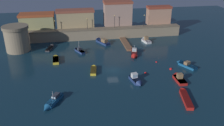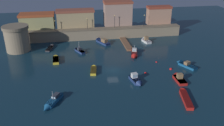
{
  "view_description": "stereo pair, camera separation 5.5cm",
  "coord_description": "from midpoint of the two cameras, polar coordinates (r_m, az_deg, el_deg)",
  "views": [
    {
      "loc": [
        -8.32,
        -48.82,
        24.38
      ],
      "look_at": [
        0.0,
        1.27,
        1.23
      ],
      "focal_mm": 38.81,
      "sensor_mm": 36.0,
      "label": 1
    },
    {
      "loc": [
        -8.27,
        -48.83,
        24.38
      ],
      "look_at": [
        0.0,
        1.27,
        1.23
      ],
      "focal_mm": 38.81,
      "sensor_mm": 36.0,
      "label": 2
    }
  ],
  "objects": [
    {
      "name": "moored_boat_3",
      "position": [
        52.87,
        15.33,
        -3.35
      ],
      "size": [
        1.77,
        5.08,
        2.14
      ],
      "rotation": [
        0.0,
        0.0,
        1.55
      ],
      "color": "red",
      "rests_on": "ground"
    },
    {
      "name": "quay_lamp_1",
      "position": [
        74.2,
        -5.9,
        9.65
      ],
      "size": [
        0.32,
        0.32,
        3.32
      ],
      "color": "black",
      "rests_on": "quay_wall"
    },
    {
      "name": "moored_boat_7",
      "position": [
        72.37,
        -2.55,
        5.18
      ],
      "size": [
        4.56,
        6.53,
        2.05
      ],
      "rotation": [
        0.0,
        0.0,
        2.06
      ],
      "color": "navy",
      "rests_on": "ground"
    },
    {
      "name": "moored_boat_9",
      "position": [
        46.77,
        16.79,
        -7.56
      ],
      "size": [
        2.63,
        7.48,
        1.14
      ],
      "rotation": [
        0.0,
        0.0,
        1.37
      ],
      "color": "red",
      "rests_on": "ground"
    },
    {
      "name": "mooring_buoy_0",
      "position": [
        57.24,
        13.63,
        -1.44
      ],
      "size": [
        0.68,
        0.68,
        0.68
      ],
      "primitive_type": "sphere",
      "color": "red",
      "rests_on": "ground"
    },
    {
      "name": "mooring_buoy_2",
      "position": [
        54.4,
        7.85,
        -2.37
      ],
      "size": [
        0.5,
        0.5,
        0.5
      ],
      "primitive_type": "sphere",
      "color": "red",
      "rests_on": "ground"
    },
    {
      "name": "moored_boat_1",
      "position": [
        61.73,
        -13.14,
        0.94
      ],
      "size": [
        1.64,
        5.15,
        1.33
      ],
      "rotation": [
        0.0,
        0.0,
        1.62
      ],
      "color": "gold",
      "rests_on": "ground"
    },
    {
      "name": "old_town_backdrop",
      "position": [
        77.42,
        -4.69,
        10.79
      ],
      "size": [
        47.43,
        5.23,
        7.78
      ],
      "color": "#999661",
      "rests_on": "ground"
    },
    {
      "name": "moored_boat_10",
      "position": [
        54.96,
        -4.39,
        -1.48
      ],
      "size": [
        1.83,
        4.99,
        1.15
      ],
      "rotation": [
        0.0,
        0.0,
        1.44
      ],
      "color": "gold",
      "rests_on": "ground"
    },
    {
      "name": "pier_dock",
      "position": [
        70.95,
        3.28,
        4.56
      ],
      "size": [
        1.74,
        10.78,
        0.7
      ],
      "color": "brown",
      "rests_on": "ground"
    },
    {
      "name": "moored_boat_4",
      "position": [
        50.08,
        5.71,
        -4.11
      ],
      "size": [
        2.27,
        4.6,
        2.06
      ],
      "rotation": [
        0.0,
        0.0,
        -1.39
      ],
      "color": "navy",
      "rests_on": "ground"
    },
    {
      "name": "mooring_buoy_1",
      "position": [
        60.19,
        10.38,
        0.19
      ],
      "size": [
        0.46,
        0.46,
        0.46
      ],
      "primitive_type": "sphere",
      "color": "red",
      "rests_on": "ground"
    },
    {
      "name": "ground_plane",
      "position": [
        55.21,
        0.19,
        -1.7
      ],
      "size": [
        129.5,
        129.5,
        0.0
      ],
      "primitive_type": "plane",
      "color": "#112D3D"
    },
    {
      "name": "quay_wall",
      "position": [
        75.6,
        -2.72,
        6.99
      ],
      "size": [
        50.5,
        2.73,
        3.3
      ],
      "color": "gray",
      "rests_on": "ground"
    },
    {
      "name": "fortress_tower",
      "position": [
        69.93,
        -21.55,
        5.43
      ],
      "size": [
        6.78,
        6.78,
        6.97
      ],
      "color": "gray",
      "rests_on": "ground"
    },
    {
      "name": "moored_boat_8",
      "position": [
        66.08,
        -7.89,
        2.99
      ],
      "size": [
        3.21,
        4.79,
        3.24
      ],
      "rotation": [
        0.0,
        0.0,
        2.05
      ],
      "color": "navy",
      "rests_on": "ground"
    },
    {
      "name": "quay_lamp_3",
      "position": [
        77.23,
        7.55,
        10.31
      ],
      "size": [
        0.32,
        0.32,
        3.67
      ],
      "color": "black",
      "rests_on": "quay_wall"
    },
    {
      "name": "moored_boat_2",
      "position": [
        63.34,
        5.23,
        2.24
      ],
      "size": [
        2.95,
        6.37,
        2.84
      ],
      "rotation": [
        0.0,
        0.0,
        -1.82
      ],
      "color": "red",
      "rests_on": "ground"
    },
    {
      "name": "quay_lamp_0",
      "position": [
        74.3,
        -13.29,
        9.01
      ],
      "size": [
        0.32,
        0.32,
        3.03
      ],
      "color": "black",
      "rests_on": "quay_wall"
    },
    {
      "name": "moored_boat_0",
      "position": [
        44.52,
        -13.93,
        -8.87
      ],
      "size": [
        3.74,
        5.75,
        2.63
      ],
      "rotation": [
        0.0,
        0.0,
        -2.04
      ],
      "color": "#195689",
      "rests_on": "ground"
    },
    {
      "name": "moored_boat_11",
      "position": [
        70.1,
        -14.27,
        3.59
      ],
      "size": [
        2.44,
        5.38,
        1.09
      ],
      "rotation": [
        0.0,
        0.0,
        1.31
      ],
      "color": "#333338",
      "rests_on": "ground"
    },
    {
      "name": "moored_boat_5",
      "position": [
        59.73,
        16.71,
        -0.27
      ],
      "size": [
        3.98,
        5.66,
        1.77
      ],
      "rotation": [
        0.0,
        0.0,
        2.05
      ],
      "color": "#195689",
      "rests_on": "ground"
    },
    {
      "name": "quay_lamp_2",
      "position": [
        75.07,
        0.58,
        10.21
      ],
      "size": [
        0.32,
        0.32,
        3.9
      ],
      "color": "black",
      "rests_on": "quay_wall"
    },
    {
      "name": "moored_boat_6",
      "position": [
        73.69,
        7.85,
        5.37
      ],
      "size": [
        2.47,
        4.53,
        2.22
      ],
      "rotation": [
        0.0,
        0.0,
        1.78
      ],
      "color": "white",
      "rests_on": "ground"
    }
  ]
}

